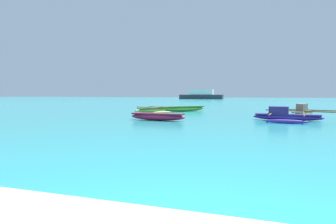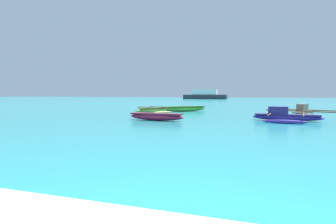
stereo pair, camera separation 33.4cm
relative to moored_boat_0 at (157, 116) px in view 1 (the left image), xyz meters
The scene contains 6 objects.
moored_boat_0 is the anchor object (origin of this frame).
moored_boat_1 7.17m from the moored_boat_0, 17.92° to the left, with size 3.74×3.89×0.78m.
moored_boat_2 8.83m from the moored_boat_0, 96.48° to the left, with size 3.53×3.46×0.44m.
moored_boat_3 6.72m from the moored_boat_0, 114.25° to the left, with size 3.43×3.16×0.46m.
moored_boat_4 9.42m from the moored_boat_0, 31.90° to the left, with size 4.98×3.67×0.87m.
distant_ferry 69.45m from the moored_boat_0, 100.26° to the left, with size 12.31×2.71×2.71m.
Camera 1 is at (0.36, -2.33, 1.50)m, focal length 32.00 mm.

